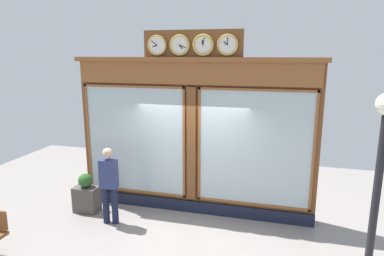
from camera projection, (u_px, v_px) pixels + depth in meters
name	position (u px, v px, depth m)	size (l,w,h in m)	color
shop_facade	(193.00, 135.00, 7.64)	(5.51, 0.42, 4.10)	brown
pedestrian	(109.00, 183.00, 7.19)	(0.39, 0.27, 1.69)	#191E38
street_lamp	(379.00, 174.00, 4.28)	(0.28, 0.28, 3.15)	black
planter_box	(87.00, 199.00, 7.88)	(0.56, 0.36, 0.60)	#4C4742
planter_shrub	(85.00, 181.00, 7.78)	(0.32, 0.32, 0.32)	#285623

